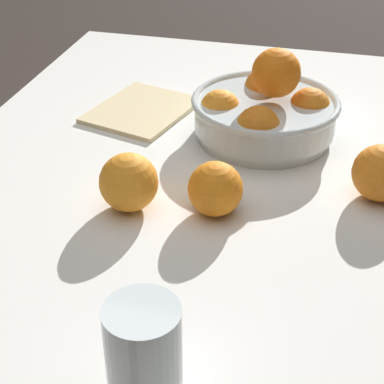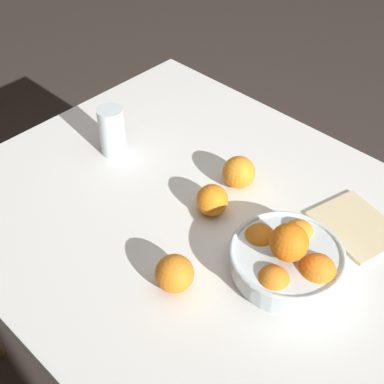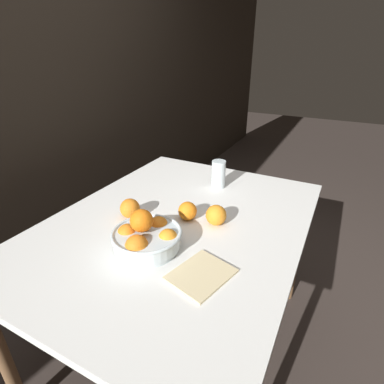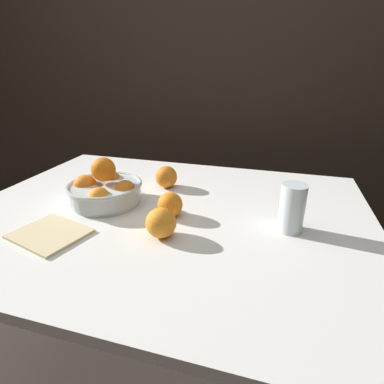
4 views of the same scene
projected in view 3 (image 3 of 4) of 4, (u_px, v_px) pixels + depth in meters
The scene contains 8 objects.
ground_plane at pixel (180, 342), 1.56m from camera, with size 12.00×12.00×0.00m, color #3D332D.
dining_table at pixel (178, 235), 1.26m from camera, with size 1.28×0.98×0.74m.
fruit_bowl at pixel (147, 237), 1.04m from camera, with size 0.25×0.25×0.15m.
juice_glass at pixel (218, 176), 1.50m from camera, with size 0.07×0.07×0.14m.
orange_loose_near_bowl at pixel (216, 215), 1.19m from camera, with size 0.08×0.08×0.08m, color orange.
orange_loose_front at pixel (188, 211), 1.23m from camera, with size 0.08×0.08×0.08m, color orange.
orange_loose_aside at pixel (130, 208), 1.24m from camera, with size 0.08×0.08×0.08m, color orange.
napkin at pixel (201, 274), 0.94m from camera, with size 0.19×0.15×0.01m, color beige.
Camera 3 is at (-0.91, -0.54, 1.39)m, focal length 28.00 mm.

